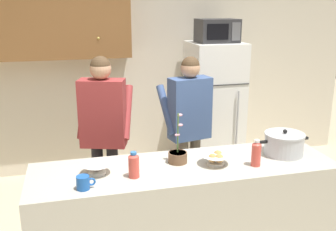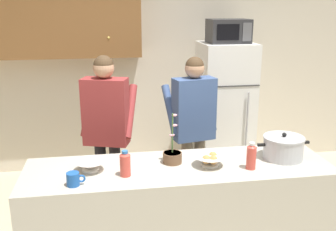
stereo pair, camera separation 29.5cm
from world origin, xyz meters
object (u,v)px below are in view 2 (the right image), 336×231
Objects in this scene: coffee_mug at (73,179)px; bottle_near_edge at (125,164)px; bottle_mid_counter at (251,156)px; cooking_pot at (283,147)px; refrigerator at (225,109)px; person_by_sink at (193,117)px; potted_orchid at (172,156)px; empty_bowl at (90,165)px; bread_bowl at (210,160)px; microwave at (228,31)px; person_near_pot at (106,120)px.

bottle_near_edge is at bearing 15.78° from coffee_mug.
coffee_mug is 0.62× the size of bottle_mid_counter.
refrigerator is at bearing 87.56° from cooking_pot.
person_by_sink is 1.07m from cooking_pot.
potted_orchid reaches higher than coffee_mug.
empty_bowl is 1.21m from bottle_mid_counter.
bread_bowl is 0.61× the size of potted_orchid.
bottle_near_edge is at bearing 178.39° from bottle_mid_counter.
bottle_near_edge is at bearing -125.08° from person_by_sink.
bread_bowl is at bearing -3.25° from empty_bowl.
cooking_pot reaches higher than bread_bowl.
microwave reaches higher than bottle_near_edge.
coffee_mug reaches higher than empty_bowl.
refrigerator is 8.56× the size of bottle_near_edge.
cooking_pot is 1.54m from empty_bowl.
refrigerator is at bearing 55.68° from person_by_sink.
person_near_pot is 1.49m from bottle_mid_counter.
empty_bowl is at bearing 176.75° from bread_bowl.
person_near_pot is at bearing 77.93° from coffee_mug.
cooking_pot is at bearing 0.33° from empty_bowl.
coffee_mug is (-0.24, -1.11, -0.08)m from person_near_pot.
empty_bowl is (-0.91, 0.05, -0.00)m from bread_bowl.
cooking_pot is 1.08× the size of potted_orchid.
potted_orchid is (0.63, 0.06, 0.01)m from empty_bowl.
coffee_mug is (-1.64, -0.24, -0.04)m from cooking_pot.
potted_orchid is at bearing -58.55° from person_near_pot.
bottle_mid_counter is at bearing -20.19° from potted_orchid.
bottle_near_edge is 0.42m from potted_orchid.
microwave is 2.80m from coffee_mug.
person_by_sink reaches higher than coffee_mug.
cooking_pot is (0.53, -0.93, -0.01)m from person_by_sink.
empty_bowl is at bearing -136.81° from person_by_sink.
person_near_pot is 7.91× the size of bottle_mid_counter.
cooking_pot is 1.90× the size of empty_bowl.
coffee_mug is at bearing -170.28° from bread_bowl.
person_by_sink is 3.74× the size of cooking_pot.
person_near_pot is (-1.48, -0.95, 0.21)m from refrigerator.
bottle_mid_counter reaches higher than empty_bowl.
microwave is at bearing 32.07° from person_near_pot.
bottle_near_edge is at bearing -82.92° from person_near_pot.
microwave is 2.57m from empty_bowl.
microwave reaches higher than cooking_pot.
person_near_pot is 3.83× the size of cooking_pot.
potted_orchid is (-0.28, 0.11, 0.01)m from bread_bowl.
potted_orchid is at bearing -118.85° from refrigerator.
cooking_pot is 1.29m from bottle_near_edge.
refrigerator is at bearing 55.27° from bottle_near_edge.
person_by_sink is at bearing 67.36° from potted_orchid.
microwave reaches higher than empty_bowl.
microwave is 0.29× the size of person_near_pot.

